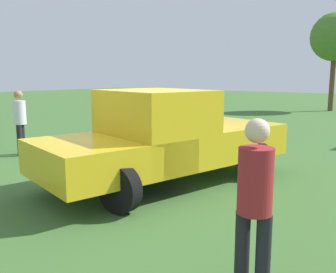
{
  "coord_description": "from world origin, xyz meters",
  "views": [
    {
      "loc": [
        4.65,
        -5.25,
        2.06
      ],
      "look_at": [
        0.42,
        0.31,
        0.9
      ],
      "focal_mm": 39.55,
      "sensor_mm": 36.0,
      "label": 1
    }
  ],
  "objects_px": {
    "pickup_truck": "(163,136)",
    "tree_far_center": "(335,37)",
    "person_bystander": "(20,119)",
    "person_visitor": "(255,199)"
  },
  "relations": [
    {
      "from": "pickup_truck",
      "to": "person_visitor",
      "type": "relative_size",
      "value": 3.15
    },
    {
      "from": "pickup_truck",
      "to": "tree_far_center",
      "type": "height_order",
      "value": "tree_far_center"
    },
    {
      "from": "person_bystander",
      "to": "person_visitor",
      "type": "bearing_deg",
      "value": 123.2
    },
    {
      "from": "person_bystander",
      "to": "pickup_truck",
      "type": "bearing_deg",
      "value": 142.28
    },
    {
      "from": "person_visitor",
      "to": "pickup_truck",
      "type": "bearing_deg",
      "value": 43.52
    },
    {
      "from": "person_bystander",
      "to": "person_visitor",
      "type": "height_order",
      "value": "person_visitor"
    },
    {
      "from": "pickup_truck",
      "to": "person_bystander",
      "type": "relative_size",
      "value": 3.17
    },
    {
      "from": "person_bystander",
      "to": "tree_far_center",
      "type": "bearing_deg",
      "value": -140.83
    },
    {
      "from": "pickup_truck",
      "to": "person_visitor",
      "type": "xyz_separation_m",
      "value": [
        2.94,
        -2.4,
        0.03
      ]
    },
    {
      "from": "person_bystander",
      "to": "person_visitor",
      "type": "distance_m",
      "value": 7.77
    }
  ]
}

